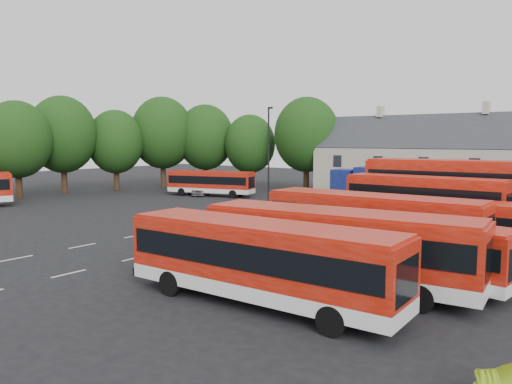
% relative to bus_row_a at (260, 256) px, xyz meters
% --- Properties ---
extents(ground, '(140.00, 140.00, 0.00)m').
position_rel_bus_row_a_xyz_m(ground, '(-14.98, 8.04, -1.94)').
color(ground, black).
rests_on(ground, ground).
extents(lane_markings, '(5.15, 33.80, 0.01)m').
position_rel_bus_row_a_xyz_m(lane_markings, '(-12.48, 10.04, -1.94)').
color(lane_markings, beige).
rests_on(lane_markings, ground).
extents(treeline, '(29.92, 32.59, 12.01)m').
position_rel_bus_row_a_xyz_m(treeline, '(-35.72, 27.41, 4.74)').
color(treeline, black).
rests_on(treeline, ground).
extents(terrace_houses, '(35.70, 7.13, 10.06)m').
position_rel_bus_row_a_xyz_m(terrace_houses, '(-0.98, 38.04, 1.92)').
color(terrace_houses, beige).
rests_on(terrace_houses, ground).
extents(bus_row_a, '(11.51, 3.03, 3.23)m').
position_rel_bus_row_a_xyz_m(bus_row_a, '(0.00, 0.00, 0.00)').
color(bus_row_a, silver).
rests_on(bus_row_a, ground).
extents(bus_row_b, '(12.13, 3.86, 3.37)m').
position_rel_bus_row_a_xyz_m(bus_row_b, '(1.26, 3.77, 0.08)').
color(bus_row_b, silver).
rests_on(bus_row_b, ground).
extents(bus_row_c, '(10.26, 3.47, 2.85)m').
position_rel_bus_row_a_xyz_m(bus_row_c, '(2.82, 6.50, -0.23)').
color(bus_row_c, silver).
rests_on(bus_row_c, ground).
extents(bus_row_d, '(11.96, 2.84, 3.38)m').
position_rel_bus_row_a_xyz_m(bus_row_d, '(-0.15, 10.34, 0.09)').
color(bus_row_d, silver).
rests_on(bus_row_d, ground).
extents(bus_row_e, '(10.97, 2.68, 3.09)m').
position_rel_bus_row_a_xyz_m(bus_row_e, '(3.00, 12.89, -0.08)').
color(bus_row_e, silver).
rests_on(bus_row_e, ground).
extents(bus_dd_south, '(9.94, 2.58, 4.05)m').
position_rel_bus_row_a_xyz_m(bus_dd_south, '(0.62, 16.40, 0.36)').
color(bus_dd_south, silver).
rests_on(bus_dd_south, ground).
extents(bus_dd_north, '(12.29, 3.41, 4.99)m').
position_rel_bus_row_a_xyz_m(bus_dd_north, '(1.48, 20.33, 0.90)').
color(bus_dd_north, silver).
rests_on(bus_dd_north, ground).
extents(bus_north, '(10.20, 4.98, 2.82)m').
position_rel_bus_row_a_xyz_m(bus_north, '(-27.04, 26.43, -0.25)').
color(bus_north, silver).
rests_on(bus_north, ground).
extents(box_truck, '(8.63, 2.84, 3.76)m').
position_rel_bus_row_a_xyz_m(box_truck, '(-8.32, 29.56, 0.17)').
color(box_truck, black).
rests_on(box_truck, ground).
extents(silver_car, '(3.46, 4.25, 1.36)m').
position_rel_bus_row_a_xyz_m(silver_car, '(-28.55, 26.39, -1.26)').
color(silver_car, '#9A9CA1').
rests_on(silver_car, ground).
extents(lamppost, '(0.66, 0.40, 9.52)m').
position_rel_bus_row_a_xyz_m(lamppost, '(-17.65, 24.68, 3.14)').
color(lamppost, black).
rests_on(lamppost, ground).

